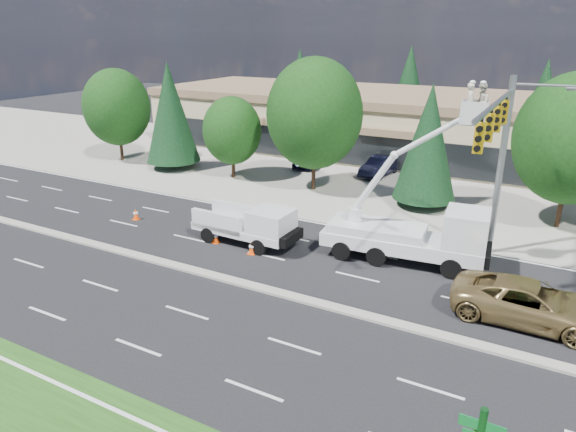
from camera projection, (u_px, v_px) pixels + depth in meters
The scene contains 22 objects.
ground at pixel (231, 281), 23.77m from camera, with size 140.00×140.00×0.00m, color black.
concrete_apron at pixel (375, 178), 40.30m from camera, with size 140.00×22.00×0.01m, color gray.
road_median at pixel (231, 280), 23.75m from camera, with size 120.00×0.55×0.12m, color gray.
strip_mall at pixel (413, 123), 47.58m from camera, with size 50.40×15.40×5.50m.
tree_front_a at pixel (117, 107), 44.42m from camera, with size 5.73×5.73×7.96m.
tree_front_b at pixel (170, 112), 41.74m from camera, with size 4.39×4.39×8.66m.
tree_front_c at pixel (232, 131), 39.38m from camera, with size 4.54×4.54×6.30m.
tree_front_d at pixel (315, 114), 35.64m from camera, with size 6.74×6.74×9.35m.
tree_front_e at pixel (428, 142), 32.48m from camera, with size 4.03×4.03×7.94m.
tree_front_f at pixel (573, 139), 28.56m from camera, with size 6.45×6.45×8.95m.
tree_back_a at pixel (300, 82), 64.91m from camera, with size 4.50×4.50×8.86m.
tree_back_b at pixel (409, 85), 58.55m from camera, with size 4.78×4.78×9.43m.
tree_back_c at pixel (543, 97), 52.48m from camera, with size 4.22×4.22×8.32m.
signal_mast at pixel (500, 146), 23.04m from camera, with size 2.76×10.16×9.00m.
utility_pickup at pixel (250, 229), 27.63m from camera, with size 5.70×2.38×2.16m.
bucket_truck at pixel (420, 227), 25.00m from camera, with size 8.37×3.20×8.94m.
traffic_cone_a at pixel (136, 214), 31.41m from camera, with size 0.40×0.40×0.70m.
traffic_cone_b at pixel (216, 237), 27.96m from camera, with size 0.40×0.40×0.70m.
traffic_cone_c at pixel (252, 248), 26.58m from camera, with size 0.40×0.40×0.70m.
minivan at pixel (530, 303), 20.26m from camera, with size 2.73×5.93×1.65m, color olive.
parked_car_west at pixel (309, 157), 43.69m from camera, with size 1.85×4.60×1.57m, color black.
parked_car_east at pixel (380, 166), 40.83m from camera, with size 1.61×4.60×1.52m, color black.
Camera 1 is at (12.48, -17.47, 10.97)m, focal length 32.00 mm.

